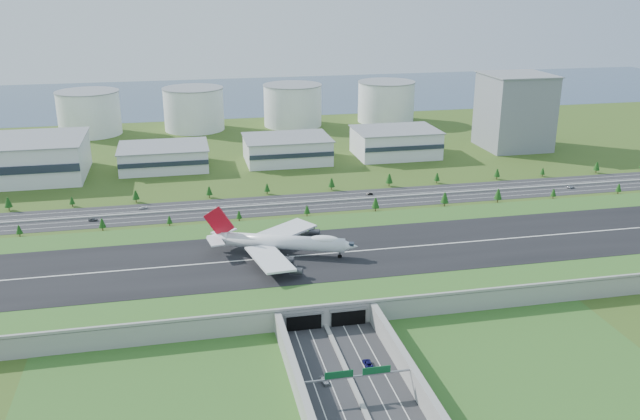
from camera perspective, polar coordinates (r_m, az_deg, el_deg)
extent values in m
plane|color=#344B17|center=(300.62, -1.56, -5.31)|extent=(1200.00, 1200.00, 0.00)
cube|color=gray|center=(298.99, -1.56, -4.61)|extent=(520.00, 100.00, 8.00)
cube|color=#2E571E|center=(297.37, -1.57, -3.89)|extent=(520.00, 100.00, 0.16)
cube|color=black|center=(297.32, -1.57, -3.87)|extent=(520.00, 58.00, 0.12)
cube|color=silver|center=(297.29, -1.57, -3.85)|extent=(520.00, 0.90, 0.02)
cube|color=gray|center=(253.26, 0.49, -8.06)|extent=(520.00, 1.20, 1.20)
cube|color=gray|center=(209.93, -1.44, -15.83)|extent=(2.40, 100.00, 8.00)
cube|color=gray|center=(218.27, 8.30, -14.54)|extent=(2.40, 100.00, 8.00)
cube|color=black|center=(253.58, -1.37, -9.41)|extent=(13.00, 1.20, 6.00)
cube|color=black|center=(256.85, 2.40, -9.02)|extent=(13.00, 1.20, 6.00)
cylinder|color=gray|center=(214.15, -1.92, -15.22)|extent=(0.70, 0.70, 7.00)
cylinder|color=gray|center=(222.69, 8.05, -13.93)|extent=(0.70, 0.70, 7.00)
cube|color=gray|center=(215.60, 3.19, -13.80)|extent=(38.00, 0.50, 0.50)
cube|color=#0C4C23|center=(213.47, 1.61, -13.69)|extent=(9.00, 0.30, 2.40)
cube|color=#0C4C23|center=(216.22, 4.79, -13.29)|extent=(9.00, 0.30, 2.40)
cube|color=#28282B|center=(388.02, -4.13, 0.39)|extent=(560.00, 36.00, 0.12)
cylinder|color=#3D2819|center=(372.88, -23.96, -1.90)|extent=(0.50, 0.50, 2.17)
cone|color=#163A0F|center=(371.97, -24.02, -1.50)|extent=(3.37, 3.37, 4.33)
cylinder|color=#3D2819|center=(366.13, -17.83, -1.49)|extent=(0.50, 0.50, 2.41)
cone|color=#163A0F|center=(365.11, -17.88, -1.04)|extent=(3.75, 3.75, 4.82)
cylinder|color=#3D2819|center=(363.91, -12.54, -1.17)|extent=(0.50, 0.50, 1.98)
cone|color=#163A0F|center=(363.06, -12.57, -0.79)|extent=(3.08, 3.08, 3.96)
cylinder|color=#3D2819|center=(364.95, -6.82, -0.77)|extent=(0.50, 0.50, 2.03)
cone|color=#163A0F|center=(364.08, -6.84, -0.39)|extent=(3.15, 3.15, 4.05)
cylinder|color=#3D2819|center=(369.67, -1.10, -0.36)|extent=(0.50, 0.50, 2.19)
cone|color=#163A0F|center=(368.75, -1.11, 0.05)|extent=(3.41, 3.41, 4.39)
cylinder|color=#3D2819|center=(378.43, 4.69, 0.10)|extent=(0.50, 0.50, 2.81)
cone|color=#163A0F|center=(377.28, 4.70, 0.61)|extent=(4.37, 4.37, 5.62)
cylinder|color=#3D2819|center=(391.67, 10.43, 0.51)|extent=(0.50, 0.50, 2.98)
cone|color=#163A0F|center=(390.49, 10.46, 1.04)|extent=(4.64, 4.64, 5.97)
cylinder|color=#3D2819|center=(404.99, 14.73, 0.81)|extent=(0.50, 0.50, 2.97)
cone|color=#163A0F|center=(403.85, 14.77, 1.32)|extent=(4.61, 4.61, 5.93)
cylinder|color=#3D2819|center=(421.85, 19.03, 1.05)|extent=(0.50, 0.50, 2.15)
cone|color=#163A0F|center=(421.06, 19.07, 1.41)|extent=(3.35, 3.35, 4.30)
cylinder|color=#3D2819|center=(445.17, 23.80, 1.38)|extent=(0.50, 0.50, 2.31)
cone|color=#163A0F|center=(444.36, 23.85, 1.75)|extent=(3.60, 3.60, 4.63)
cylinder|color=#3D2819|center=(416.54, -24.72, 0.14)|extent=(0.50, 0.50, 2.77)
cone|color=#163A0F|center=(415.51, -24.79, 0.60)|extent=(4.31, 4.31, 5.54)
cylinder|color=#3D2819|center=(410.20, -20.13, 0.42)|extent=(0.50, 0.50, 2.04)
cone|color=#163A0F|center=(409.43, -20.17, 0.76)|extent=(3.18, 3.18, 4.09)
cylinder|color=#3D2819|center=(406.29, -15.22, 0.80)|extent=(0.50, 0.50, 2.63)
cone|color=#163A0F|center=(405.28, -15.26, 1.25)|extent=(4.09, 4.09, 5.26)
cylinder|color=#3D2819|center=(405.72, -9.30, 1.19)|extent=(0.50, 0.50, 2.47)
cone|color=#163A0F|center=(404.77, -9.32, 1.62)|extent=(3.85, 3.85, 4.95)
cylinder|color=#3D2819|center=(408.49, -4.48, 1.51)|extent=(0.50, 0.50, 2.32)
cone|color=#163A0F|center=(407.61, -4.49, 1.90)|extent=(3.61, 3.61, 4.64)
cylinder|color=#3D2819|center=(415.18, 0.98, 1.88)|extent=(0.50, 0.50, 2.66)
cone|color=#163A0F|center=(414.18, 0.98, 2.33)|extent=(4.14, 4.14, 5.32)
cylinder|color=#3D2819|center=(424.63, 5.84, 2.19)|extent=(0.50, 0.50, 2.88)
cone|color=#163A0F|center=(423.58, 5.85, 2.67)|extent=(4.49, 4.49, 5.77)
cylinder|color=#3D2819|center=(435.15, 9.80, 2.39)|extent=(0.50, 0.50, 2.40)
cone|color=#163A0F|center=(434.29, 9.83, 2.78)|extent=(3.74, 3.74, 4.80)
cylinder|color=#3D2819|center=(451.66, 14.66, 2.67)|extent=(0.50, 0.50, 2.51)
cone|color=#163A0F|center=(450.80, 14.69, 3.06)|extent=(3.90, 3.90, 5.02)
cylinder|color=#3D2819|center=(466.82, 18.21, 2.82)|extent=(0.50, 0.50, 2.04)
cone|color=#163A0F|center=(466.13, 18.24, 3.13)|extent=(3.18, 3.18, 4.09)
cylinder|color=#3D2819|center=(487.39, 22.23, 3.05)|extent=(0.50, 0.50, 2.71)
cone|color=#163A0F|center=(486.53, 22.28, 3.45)|extent=(4.22, 4.22, 5.43)
cube|color=silver|center=(474.05, -13.01, 4.35)|extent=(58.00, 42.00, 15.00)
cube|color=silver|center=(479.44, -2.79, 5.11)|extent=(58.00, 42.00, 17.00)
cube|color=silver|center=(497.88, 6.37, 5.66)|extent=(58.00, 42.00, 19.00)
cube|color=gray|center=(535.73, 16.07, 7.96)|extent=(46.00, 46.00, 55.00)
cylinder|color=white|center=(593.34, -18.87, 7.72)|extent=(50.00, 50.00, 35.00)
cylinder|color=white|center=(589.25, -10.57, 8.34)|extent=(50.00, 50.00, 35.00)
cylinder|color=white|center=(597.36, -2.31, 8.79)|extent=(50.00, 50.00, 35.00)
cylinder|color=white|center=(617.18, 5.58, 9.05)|extent=(50.00, 50.00, 35.00)
cube|color=#32475F|center=(761.14, -8.29, 9.51)|extent=(1200.00, 260.00, 0.06)
cylinder|color=white|center=(297.03, -3.17, -2.72)|extent=(53.55, 25.34, 6.27)
cone|color=white|center=(292.71, 2.48, -3.04)|extent=(9.56, 8.65, 6.27)
cone|color=white|center=(304.01, -8.61, -2.31)|extent=(11.39, 9.34, 6.27)
ellipsoid|color=white|center=(293.11, 0.40, -2.52)|extent=(14.24, 9.31, 3.86)
cube|color=white|center=(282.79, -4.25, -4.12)|extent=(18.25, 31.33, 1.55)
cube|color=white|center=(312.96, -2.90, -1.74)|extent=(31.14, 27.96, 1.55)
cylinder|color=#38383D|center=(286.71, -2.72, -4.22)|extent=(5.81, 4.56, 2.94)
cylinder|color=#38383D|center=(276.01, -2.00, -5.17)|extent=(5.81, 4.56, 2.94)
cylinder|color=#38383D|center=(308.04, -1.86, -2.51)|extent=(5.81, 4.56, 2.94)
cylinder|color=#38383D|center=(317.01, -0.49, -1.86)|extent=(5.81, 4.56, 2.94)
cube|color=white|center=(297.80, -8.79, -2.62)|extent=(7.53, 11.59, 0.59)
cube|color=white|center=(309.13, -8.10, -1.76)|extent=(12.07, 11.37, 0.59)
cube|color=#B40C1B|center=(301.12, -8.50, -1.00)|extent=(13.38, 5.78, 14.70)
cylinder|color=black|center=(295.11, 1.68, -3.93)|extent=(1.86, 0.69, 1.86)
cylinder|color=black|center=(296.95, -4.02, -3.82)|extent=(1.86, 0.69, 1.86)
cylinder|color=black|center=(302.59, -3.76, -3.36)|extent=(1.86, 0.69, 1.86)
cylinder|color=black|center=(298.23, -5.12, -3.74)|extent=(1.86, 0.69, 1.86)
cylinder|color=black|center=(303.85, -4.85, -3.29)|extent=(1.86, 0.69, 1.86)
imported|color=#B3B3B8|center=(224.72, 0.34, -14.16)|extent=(3.09, 5.21, 1.66)
imported|color=#0F0D45|center=(233.79, 4.04, -12.76)|extent=(2.80, 6.05, 1.68)
imported|color=#545459|center=(381.90, -18.56, -0.76)|extent=(5.09, 2.41, 1.68)
imported|color=black|center=(406.40, 4.19, 1.37)|extent=(4.34, 2.33, 1.36)
imported|color=silver|center=(446.53, 20.38, 1.83)|extent=(5.47, 3.72, 1.39)
imported|color=white|center=(393.93, -14.71, 0.19)|extent=(4.76, 2.26, 1.34)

